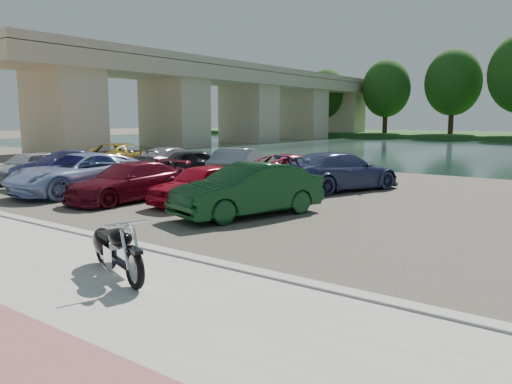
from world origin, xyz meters
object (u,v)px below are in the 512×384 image
motorcycle (113,248)px  car_0 (29,166)px  car_1 (66,169)px  car_2 (80,173)px

motorcycle → car_0: 15.22m
motorcycle → car_1: car_1 is taller
motorcycle → car_0: bearing=175.1°
motorcycle → car_0: (-13.88, 6.23, 0.16)m
motorcycle → car_0: size_ratio=0.57×
car_0 → car_2: car_2 is taller
motorcycle → car_0: car_0 is taller
car_0 → car_2: bearing=-16.6°
car_1 → car_2: size_ratio=0.80×
car_0 → car_1: (2.51, 0.23, 0.03)m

